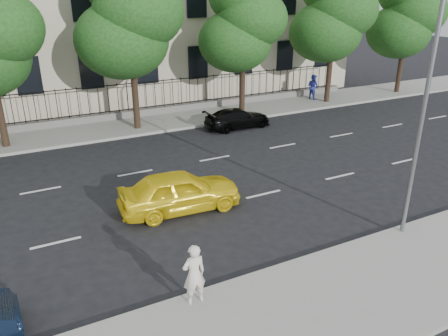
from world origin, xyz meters
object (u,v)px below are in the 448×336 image
object	(u,v)px
street_light	(414,80)
yellow_taxi	(180,191)
woman_near	(194,274)
black_sedan	(238,118)

from	to	relation	value
street_light	yellow_taxi	distance (m)	8.71
street_light	woman_near	world-z (taller)	street_light
yellow_taxi	woman_near	distance (m)	5.48
yellow_taxi	black_sedan	xyz separation A→B (m)	(6.91, 8.11, -0.18)
street_light	black_sedan	distance (m)	13.51
street_light	woman_near	bearing A→B (deg)	-175.29
black_sedan	street_light	bearing A→B (deg)	174.03
woman_near	black_sedan	bearing A→B (deg)	-123.49
black_sedan	woman_near	world-z (taller)	woman_near
street_light	woman_near	distance (m)	8.74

